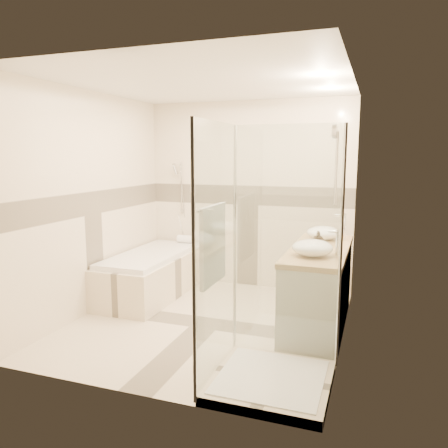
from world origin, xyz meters
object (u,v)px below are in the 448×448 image
(bathtub, at_px, (152,272))
(amenity_bottle_a, at_px, (318,239))
(vessel_sink_near, at_px, (323,233))
(vanity, at_px, (318,288))
(vessel_sink_far, at_px, (312,248))
(shower_enclosure, at_px, (260,320))
(amenity_bottle_b, at_px, (318,239))

(bathtub, bearing_deg, amenity_bottle_a, -9.22)
(bathtub, relative_size, vessel_sink_near, 4.57)
(vessel_sink_near, distance_m, amenity_bottle_a, 0.47)
(bathtub, distance_m, vanity, 2.18)
(vessel_sink_near, xyz_separation_m, amenity_bottle_a, (0.00, -0.47, 0.01))
(vanity, height_order, vessel_sink_near, vessel_sink_near)
(vessel_sink_far, distance_m, amenity_bottle_a, 0.39)
(vessel_sink_far, height_order, amenity_bottle_a, amenity_bottle_a)
(vessel_sink_far, relative_size, amenity_bottle_a, 2.23)
(shower_enclosure, distance_m, vessel_sink_far, 1.01)
(vanity, bearing_deg, shower_enclosure, -102.97)
(vessel_sink_near, height_order, amenity_bottle_b, amenity_bottle_b)
(vessel_sink_far, xyz_separation_m, amenity_bottle_a, (0.00, 0.39, 0.01))
(shower_enclosure, bearing_deg, amenity_bottle_a, 77.92)
(vanity, bearing_deg, amenity_bottle_a, 168.28)
(vessel_sink_near, distance_m, vessel_sink_far, 0.86)
(vessel_sink_near, xyz_separation_m, vessel_sink_far, (0.00, -0.86, 0.00))
(shower_enclosure, bearing_deg, amenity_bottle_b, 78.05)
(shower_enclosure, distance_m, vessel_sink_near, 1.81)
(bathtub, xyz_separation_m, amenity_bottle_b, (2.13, -0.33, 0.63))
(bathtub, distance_m, shower_enclosure, 2.47)
(vanity, distance_m, amenity_bottle_a, 0.51)
(vanity, distance_m, vessel_sink_far, 0.63)
(vessel_sink_far, bearing_deg, shower_enclosure, -107.18)
(bathtub, bearing_deg, vanity, -9.25)
(vessel_sink_near, height_order, vessel_sink_far, vessel_sink_far)
(shower_enclosure, height_order, amenity_bottle_b, shower_enclosure)
(bathtub, height_order, amenity_bottle_a, amenity_bottle_a)
(bathtub, relative_size, amenity_bottle_a, 9.88)
(amenity_bottle_b, bearing_deg, vessel_sink_far, -90.00)
(shower_enclosure, distance_m, amenity_bottle_a, 1.37)
(bathtub, distance_m, vessel_sink_near, 2.22)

